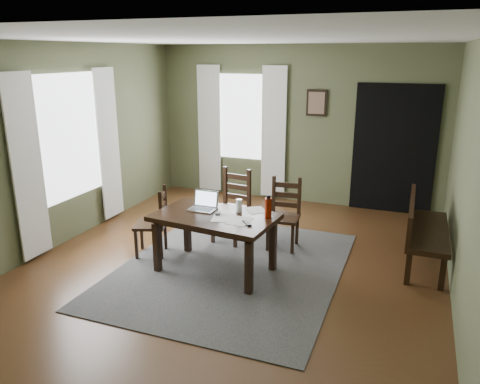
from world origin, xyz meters
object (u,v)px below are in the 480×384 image
at_px(chair_end, 154,223).
at_px(chair_back_right, 284,214).
at_px(laptop, 204,204).
at_px(water_bottle, 268,208).
at_px(chair_back_left, 232,207).
at_px(bench, 421,226).
at_px(dining_table, 215,222).

relative_size(chair_end, chair_back_right, 0.96).
distance_m(laptop, water_bottle, 0.84).
height_order(chair_back_left, bench, chair_back_left).
distance_m(dining_table, bench, 2.55).
bearing_deg(dining_table, chair_back_left, 106.25).
bearing_deg(chair_end, dining_table, 60.44).
distance_m(dining_table, chair_end, 0.97).
bearing_deg(bench, chair_back_left, 92.64).
height_order(dining_table, chair_back_right, chair_back_right).
distance_m(chair_end, bench, 3.37).
height_order(chair_end, bench, chair_end).
bearing_deg(chair_back_left, laptop, -85.14).
bearing_deg(laptop, dining_table, -36.63).
bearing_deg(bench, dining_table, 115.64).
bearing_deg(water_bottle, laptop, 177.39).
bearing_deg(bench, water_bottle, 120.29).
bearing_deg(laptop, chair_back_right, 48.19).
relative_size(chair_back_left, water_bottle, 3.63).
bearing_deg(chair_end, laptop, 70.22).
bearing_deg(chair_end, chair_back_left, 117.79).
bearing_deg(chair_back_right, laptop, -136.27).
xyz_separation_m(chair_end, chair_back_right, (1.50, 0.86, 0.02)).
bearing_deg(chair_back_left, dining_table, -72.50).
relative_size(chair_end, chair_back_left, 0.90).
relative_size(chair_back_left, laptop, 3.12).
xyz_separation_m(bench, laptop, (-2.51, -0.94, 0.28)).
xyz_separation_m(dining_table, chair_back_left, (-0.18, 0.99, -0.14)).
bearing_deg(chair_back_left, water_bottle, -40.00).
relative_size(bench, water_bottle, 5.34).
bearing_deg(laptop, chair_end, -179.55).
distance_m(chair_back_right, water_bottle, 0.97).
height_order(chair_back_right, laptop, chair_back_right).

